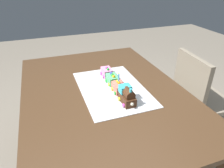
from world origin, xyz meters
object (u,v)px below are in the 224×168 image
at_px(dining_table, 104,103).
at_px(birthday_candle, 119,77).
at_px(chair, 198,99).
at_px(cake_car_hopper_bubblegum, 107,72).
at_px(cake_locomotive, 127,95).
at_px(cake_car_caboose_coral, 119,88).
at_px(cake_car_flatbed_mint_green, 112,79).

bearing_deg(dining_table, birthday_candle, -125.24).
bearing_deg(chair, cake_car_hopper_bubblegum, 83.51).
relative_size(cake_locomotive, cake_car_caboose_coral, 1.40).
bearing_deg(cake_locomotive, cake_car_flatbed_mint_green, -0.00).
xyz_separation_m(chair, cake_car_hopper_bubblegum, (0.15, 0.75, 0.30)).
height_order(dining_table, chair, chair).
bearing_deg(cake_car_hopper_bubblegum, dining_table, 154.54).
relative_size(cake_car_caboose_coral, birthday_candle, 1.57).
distance_m(chair, cake_car_flatbed_mint_green, 0.81).
bearing_deg(chair, cake_car_flatbed_mint_green, 92.34).
height_order(chair, birthday_candle, birthday_candle).
bearing_deg(dining_table, chair, -88.35).
relative_size(cake_car_flatbed_mint_green, cake_car_hopper_bubblegum, 1.00).
bearing_deg(cake_car_flatbed_mint_green, cake_car_hopper_bubblegum, 0.00).
bearing_deg(dining_table, cake_car_caboose_coral, -127.18).
distance_m(cake_car_caboose_coral, birthday_candle, 0.07).
distance_m(cake_locomotive, birthday_candle, 0.14).
distance_m(cake_car_caboose_coral, cake_car_flatbed_mint_green, 0.12).
height_order(chair, cake_car_hopper_bubblegum, chair).
bearing_deg(birthday_candle, dining_table, 54.76).
bearing_deg(cake_car_caboose_coral, cake_car_hopper_bubblegum, 0.00).
bearing_deg(birthday_candle, chair, -83.76).
xyz_separation_m(cake_car_caboose_coral, cake_car_hopper_bubblegum, (0.23, 0.00, 0.00)).
height_order(dining_table, cake_car_flatbed_mint_green, cake_car_flatbed_mint_green).
bearing_deg(chair, dining_table, 96.36).
xyz_separation_m(dining_table, birthday_candle, (-0.06, -0.08, 0.21)).
distance_m(dining_table, chair, 0.85).
height_order(cake_locomotive, birthday_candle, birthday_candle).
xyz_separation_m(dining_table, cake_locomotive, (-0.19, -0.08, 0.16)).
bearing_deg(chair, birthday_candle, 100.95).
relative_size(dining_table, cake_car_hopper_bubblegum, 14.00).
xyz_separation_m(chair, birthday_candle, (-0.08, 0.75, 0.37)).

